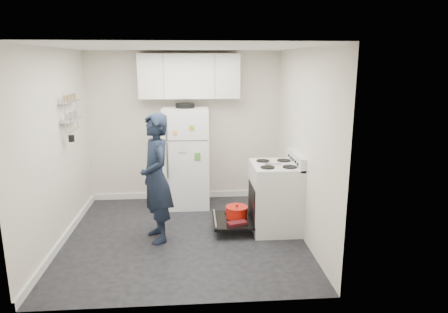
{
  "coord_description": "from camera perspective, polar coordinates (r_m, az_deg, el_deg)",
  "views": [
    {
      "loc": [
        0.15,
        -5.09,
        2.33
      ],
      "look_at": [
        0.56,
        0.24,
        1.05
      ],
      "focal_mm": 32.0,
      "sensor_mm": 36.0,
      "label": 1
    }
  ],
  "objects": [
    {
      "name": "refrigerator",
      "position": [
        6.52,
        -5.42,
        -0.06
      ],
      "size": [
        0.72,
        0.74,
        1.68
      ],
      "color": "white",
      "rests_on": "ground"
    },
    {
      "name": "upper_cabinets",
      "position": [
        6.53,
        -4.97,
        11.38
      ],
      "size": [
        1.6,
        0.33,
        0.7
      ],
      "primitive_type": "cube",
      "color": "silver",
      "rests_on": "room"
    },
    {
      "name": "wall_shelf_rack",
      "position": [
        5.86,
        -21.06,
        6.15
      ],
      "size": [
        0.14,
        0.6,
        0.61
      ],
      "color": "#B2B2B7",
      "rests_on": "room"
    },
    {
      "name": "room",
      "position": [
        5.25,
        -6.28,
        1.01
      ],
      "size": [
        3.21,
        3.21,
        2.51
      ],
      "color": "black",
      "rests_on": "ground"
    },
    {
      "name": "electric_range",
      "position": [
        5.68,
        7.17,
        -5.82
      ],
      "size": [
        0.66,
        0.76,
        1.1
      ],
      "color": "silver",
      "rests_on": "ground"
    },
    {
      "name": "person",
      "position": [
        5.27,
        -9.68,
        -3.07
      ],
      "size": [
        0.6,
        0.72,
        1.7
      ],
      "primitive_type": "imported",
      "rotation": [
        0.0,
        0.0,
        -1.22
      ],
      "color": "black",
      "rests_on": "ground"
    },
    {
      "name": "open_oven_door",
      "position": [
        5.72,
        1.52,
        -8.47
      ],
      "size": [
        0.55,
        0.7,
        0.24
      ],
      "color": "black",
      "rests_on": "ground"
    }
  ]
}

